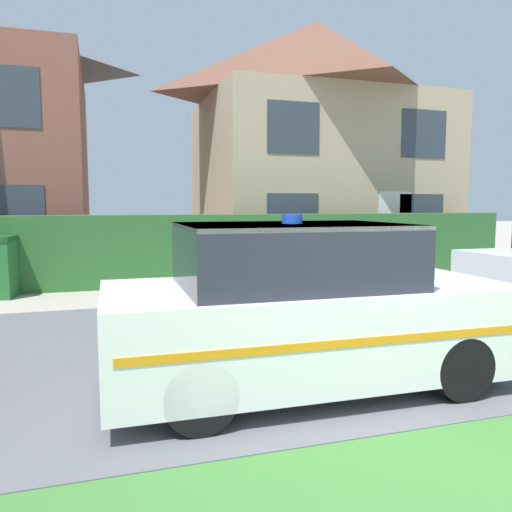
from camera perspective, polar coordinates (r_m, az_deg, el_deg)
The scene contains 4 objects.
road_strip at distance 6.64m, azimuth 4.55°, elevation -9.39°, with size 28.00×5.51×0.01m, color #5B5B60.
garden_hedge at distance 11.09m, azimuth -7.50°, elevation 0.75°, with size 15.99×0.62×1.53m, color #2D662D.
police_car at distance 4.82m, azimuth 5.47°, elevation -6.06°, with size 3.84×1.73×1.66m.
house_right at distance 16.34m, azimuth 6.86°, elevation 13.03°, with size 7.30×6.10×7.41m.
Camera 1 is at (-2.40, -2.11, 1.76)m, focal length 35.00 mm.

